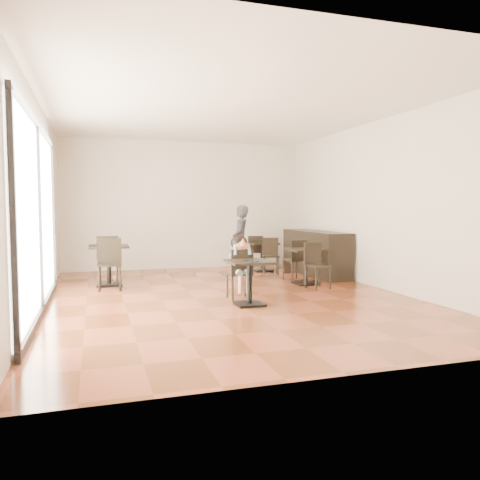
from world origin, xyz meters
name	(u,v)px	position (x,y,z in m)	size (l,w,h in m)	color
floor	(229,297)	(0.00, 0.00, 0.00)	(6.00, 8.00, 0.01)	brown
ceiling	(228,109)	(0.00, 0.00, 3.20)	(6.00, 8.00, 0.01)	white
wall_back	(185,205)	(0.00, 4.00, 1.60)	(6.00, 0.01, 3.20)	beige
wall_front	(350,201)	(0.00, -4.00, 1.60)	(6.00, 0.01, 3.20)	beige
wall_left	(39,204)	(-3.00, 0.00, 1.60)	(0.01, 8.00, 3.20)	beige
wall_right	(380,204)	(3.00, 0.00, 1.60)	(0.01, 8.00, 3.20)	beige
storefront_window	(37,217)	(-2.97, -0.50, 1.40)	(0.04, 4.50, 2.60)	white
child_table	(249,283)	(0.12, -0.79, 0.35)	(0.67, 0.67, 0.71)	black
child_chair	(239,274)	(0.12, -0.24, 0.42)	(0.38, 0.38, 0.85)	black
child	(239,267)	(0.12, -0.24, 0.53)	(0.38, 0.53, 1.07)	gray
plate	(251,261)	(0.12, -0.89, 0.71)	(0.24, 0.24, 0.01)	black
pizza_slice	(243,245)	(0.12, -0.43, 0.93)	(0.25, 0.19, 0.06)	#E2BE82
adult_patron	(241,240)	(1.02, 2.56, 0.80)	(0.58, 0.38, 1.59)	#333337
cafe_table_mid	(305,266)	(1.84, 0.81, 0.36)	(0.68, 0.68, 0.72)	black
cafe_table_left	(109,265)	(-1.94, 1.81, 0.40)	(0.76, 0.76, 0.80)	black
cafe_table_back	(263,257)	(1.67, 2.86, 0.35)	(0.66, 0.66, 0.69)	black
chair_mid_a	(294,260)	(1.84, 1.36, 0.43)	(0.39, 0.39, 0.86)	black
chair_mid_b	(318,266)	(1.84, 0.26, 0.43)	(0.39, 0.39, 0.86)	black
chair_left_a	(108,258)	(-1.94, 2.36, 0.48)	(0.43, 0.43, 0.96)	black
chair_left_b	(110,265)	(-1.94, 1.26, 0.48)	(0.43, 0.43, 0.96)	black
chair_back_a	(255,252)	(1.67, 3.41, 0.42)	(0.38, 0.38, 0.84)	black
chair_back_b	(271,256)	(1.67, 2.31, 0.42)	(0.38, 0.38, 0.84)	black
service_counter	(315,253)	(2.65, 2.00, 0.50)	(0.60, 2.40, 1.00)	black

